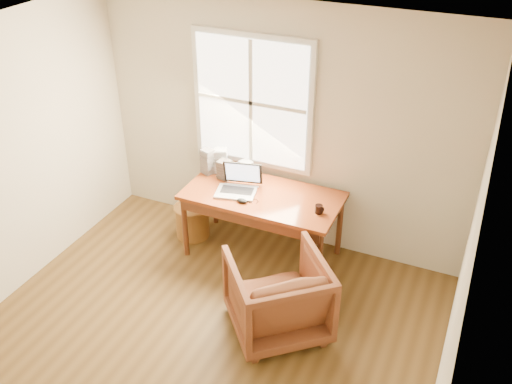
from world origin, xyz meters
TOP-DOWN VIEW (x-y plane):
  - room_shell at (-0.02, 0.16)m, footprint 4.04×4.54m
  - desk at (0.00, 1.80)m, footprint 1.60×0.80m
  - armchair at (0.57, 0.84)m, footprint 1.16×1.16m
  - wicker_stool at (-0.85, 1.80)m, footprint 0.40×0.40m
  - laptop at (-0.26, 1.70)m, footprint 0.47×0.49m
  - mouse at (-0.12, 1.57)m, footprint 0.12×0.07m
  - coffee_mug at (0.63, 1.70)m, footprint 0.10×0.10m
  - cd_stack_a at (-0.60, 2.06)m, footprint 0.17×0.16m
  - cd_stack_b at (-0.50, 1.94)m, footprint 0.15×0.14m
  - cd_stack_c at (-0.72, 1.97)m, footprint 0.16×0.15m
  - cd_stack_d at (-0.33, 2.10)m, footprint 0.16×0.15m

SIDE VIEW (x-z plane):
  - wicker_stool at x=-0.85m, z-range 0.00..0.37m
  - armchair at x=0.57m, z-range 0.00..0.76m
  - desk at x=0.00m, z-range 0.71..0.75m
  - mouse at x=-0.12m, z-range 0.75..0.79m
  - coffee_mug at x=0.63m, z-range 0.75..0.83m
  - cd_stack_d at x=-0.33m, z-range 0.75..0.91m
  - cd_stack_b at x=-0.50m, z-range 0.75..0.96m
  - cd_stack_a at x=-0.60m, z-range 0.75..1.02m
  - cd_stack_c at x=-0.72m, z-range 0.75..1.03m
  - laptop at x=-0.26m, z-range 0.75..1.04m
  - room_shell at x=-0.02m, z-range 0.00..2.64m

